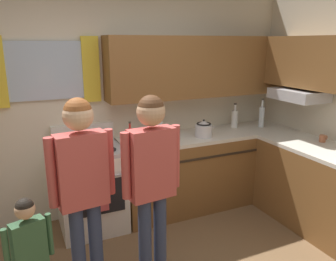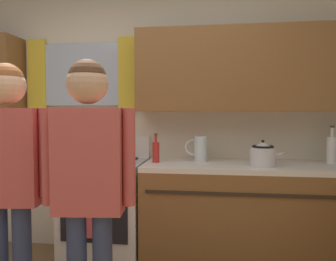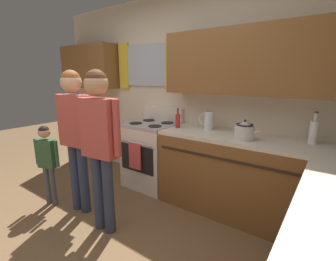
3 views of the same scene
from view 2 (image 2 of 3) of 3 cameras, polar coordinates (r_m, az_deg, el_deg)
back_wall_unit at (r=3.07m, az=-3.67°, el=5.59°), size 4.60×0.42×2.60m
stove_oven at (r=3.01m, az=-10.62°, el=-13.41°), size 0.67×0.67×1.10m
bottle_sauce_red at (r=2.77m, az=-2.12°, el=-3.66°), size 0.06×0.06×0.25m
bottle_milk_white at (r=3.03m, az=26.62°, el=-2.90°), size 0.08×0.08×0.31m
stovetop_kettle at (r=2.68m, az=16.20°, el=-3.96°), size 0.27×0.20×0.21m
water_pitcher at (r=2.83m, az=5.55°, el=-3.14°), size 0.19×0.11×0.22m
adult_holding_child at (r=2.10m, az=-26.05°, el=-5.75°), size 0.49×0.22×1.60m
adult_in_plaid at (r=1.79m, az=-13.65°, el=-7.06°), size 0.49×0.22×1.60m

